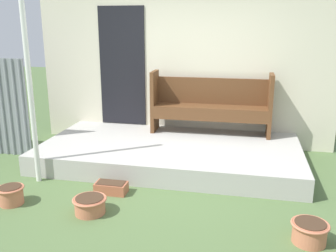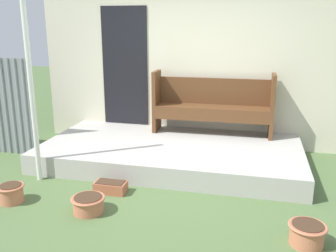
{
  "view_description": "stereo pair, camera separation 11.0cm",
  "coord_description": "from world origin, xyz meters",
  "px_view_note": "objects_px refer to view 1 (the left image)",
  "views": [
    {
      "loc": [
        1.0,
        -4.21,
        2.02
      ],
      "look_at": [
        0.02,
        0.34,
        0.74
      ],
      "focal_mm": 40.0,
      "sensor_mm": 36.0,
      "label": 1
    },
    {
      "loc": [
        1.11,
        -4.19,
        2.02
      ],
      "look_at": [
        0.02,
        0.34,
        0.74
      ],
      "focal_mm": 40.0,
      "sensor_mm": 36.0,
      "label": 2
    }
  ],
  "objects_px": {
    "bench": "(211,102)",
    "support_post": "(31,93)",
    "flower_pot_middle": "(90,204)",
    "planter_box_rect": "(111,188)",
    "flower_pot_left": "(11,194)",
    "flower_pot_right": "(310,231)"
  },
  "relations": [
    {
      "from": "bench",
      "to": "flower_pot_middle",
      "type": "distance_m",
      "value": 2.75
    },
    {
      "from": "flower_pot_right",
      "to": "support_post",
      "type": "bearing_deg",
      "value": 166.74
    },
    {
      "from": "support_post",
      "to": "flower_pot_middle",
      "type": "height_order",
      "value": "support_post"
    },
    {
      "from": "flower_pot_left",
      "to": "support_post",
      "type": "bearing_deg",
      "value": 94.13
    },
    {
      "from": "flower_pot_middle",
      "to": "flower_pot_right",
      "type": "distance_m",
      "value": 2.27
    },
    {
      "from": "support_post",
      "to": "flower_pot_right",
      "type": "bearing_deg",
      "value": -13.26
    },
    {
      "from": "bench",
      "to": "flower_pot_left",
      "type": "distance_m",
      "value": 3.24
    },
    {
      "from": "bench",
      "to": "flower_pot_middle",
      "type": "height_order",
      "value": "bench"
    },
    {
      "from": "support_post",
      "to": "bench",
      "type": "bearing_deg",
      "value": 40.29
    },
    {
      "from": "support_post",
      "to": "flower_pot_middle",
      "type": "xyz_separation_m",
      "value": [
        1.02,
        -0.68,
        -1.07
      ]
    },
    {
      "from": "bench",
      "to": "planter_box_rect",
      "type": "height_order",
      "value": "bench"
    },
    {
      "from": "bench",
      "to": "support_post",
      "type": "bearing_deg",
      "value": -140.55
    },
    {
      "from": "planter_box_rect",
      "to": "flower_pot_middle",
      "type": "bearing_deg",
      "value": -95.16
    },
    {
      "from": "planter_box_rect",
      "to": "support_post",
      "type": "bearing_deg",
      "value": 172.12
    },
    {
      "from": "planter_box_rect",
      "to": "flower_pot_left",
      "type": "bearing_deg",
      "value": -153.15
    },
    {
      "from": "bench",
      "to": "flower_pot_middle",
      "type": "xyz_separation_m",
      "value": [
        -1.05,
        -2.44,
        -0.69
      ]
    },
    {
      "from": "flower_pot_left",
      "to": "planter_box_rect",
      "type": "distance_m",
      "value": 1.15
    },
    {
      "from": "bench",
      "to": "flower_pot_right",
      "type": "xyz_separation_m",
      "value": [
        1.22,
        -2.54,
        -0.68
      ]
    },
    {
      "from": "flower_pot_left",
      "to": "flower_pot_middle",
      "type": "bearing_deg",
      "value": -0.74
    },
    {
      "from": "support_post",
      "to": "flower_pot_right",
      "type": "relative_size",
      "value": 6.56
    },
    {
      "from": "flower_pot_middle",
      "to": "flower_pot_right",
      "type": "bearing_deg",
      "value": -2.45
    },
    {
      "from": "flower_pot_left",
      "to": "planter_box_rect",
      "type": "relative_size",
      "value": 0.8
    }
  ]
}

